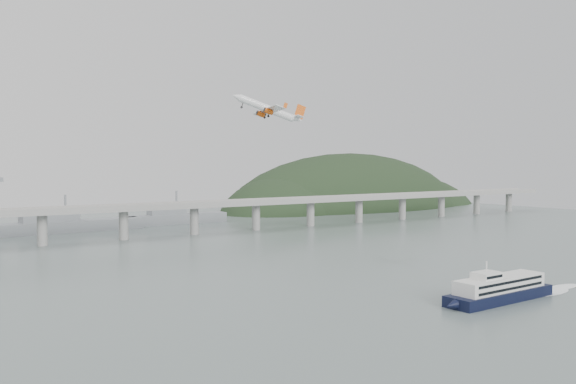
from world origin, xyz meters
TOP-DOWN VIEW (x-y plane):
  - ground at (0.00, 0.00)m, footprint 900.00×900.00m
  - bridge at (-1.15, 200.00)m, footprint 800.00×22.00m
  - headland at (285.18, 331.75)m, footprint 365.00×155.00m
  - ferry at (23.70, -46.47)m, footprint 80.64×14.75m
  - airliner at (-1.03, 70.43)m, footprint 38.58×35.56m

SIDE VIEW (x-z plane):
  - headland at x=285.18m, z-range -97.34..58.66m
  - ground at x=0.00m, z-range 0.00..0.00m
  - ferry at x=23.70m, z-range -3.48..11.73m
  - bridge at x=-1.15m, z-range 5.70..29.60m
  - airliner at x=-1.03m, z-range 68.45..83.75m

